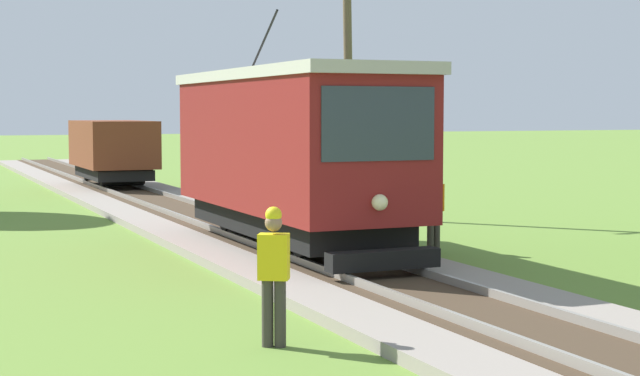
{
  "coord_description": "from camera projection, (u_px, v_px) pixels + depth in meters",
  "views": [
    {
      "loc": [
        -7.47,
        0.32,
        2.97
      ],
      "look_at": [
        0.03,
        17.92,
        1.51
      ],
      "focal_mm": 56.15,
      "sensor_mm": 36.0,
      "label": 1
    }
  ],
  "objects": [
    {
      "name": "red_tram",
      "position": [
        292.0,
        150.0,
        20.41
      ],
      "size": [
        2.6,
        8.54,
        4.79
      ],
      "color": "maroon",
      "rests_on": "rail_right"
    },
    {
      "name": "utility_pole_mid",
      "position": [
        348.0,
        76.0,
        27.88
      ],
      "size": [
        1.4,
        0.57,
        7.75
      ],
      "color": "brown",
      "rests_on": "ground"
    },
    {
      "name": "track_worker",
      "position": [
        274.0,
        270.0,
        12.58
      ],
      "size": [
        0.45,
        0.4,
        1.78
      ],
      "rotation": [
        0.0,
        0.0,
        -2.1
      ],
      "color": "#38332D",
      "rests_on": "ground"
    },
    {
      "name": "second_worker",
      "position": [
        434.0,
        205.0,
        21.22
      ],
      "size": [
        0.4,
        0.28,
        1.78
      ],
      "rotation": [
        0.0,
        0.0,
        1.68
      ],
      "color": "#38332D",
      "rests_on": "ground"
    },
    {
      "name": "freight_car",
      "position": [
        113.0,
        150.0,
        37.14
      ],
      "size": [
        2.4,
        5.2,
        2.31
      ],
      "color": "brown",
      "rests_on": "rail_right"
    }
  ]
}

